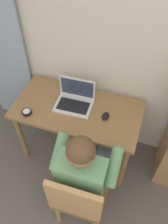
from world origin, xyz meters
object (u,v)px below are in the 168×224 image
object	(u,v)px
chair	(79,197)
desk_clock	(27,112)
laptop	(75,99)
computer_mouse	(106,116)
person_seated	(86,167)
desk	(78,116)

from	to	relation	value
chair	desk_clock	xyz separation A→B (m)	(-0.67, 0.48, 0.27)
laptop	computer_mouse	xyz separation A→B (m)	(0.32, -0.07, -0.04)
chair	computer_mouse	xyz separation A→B (m)	(0.02, 0.67, 0.27)
person_seated	chair	bearing A→B (deg)	-88.68
desk	chair	xyz separation A→B (m)	(0.26, -0.68, -0.14)
chair	computer_mouse	size ratio (longest dim) A/B	8.66
person_seated	laptop	world-z (taller)	person_seated
person_seated	computer_mouse	distance (m)	0.49
desk	person_seated	xyz separation A→B (m)	(0.25, -0.50, 0.04)
chair	laptop	world-z (taller)	laptop
computer_mouse	desk	bearing A→B (deg)	-178.81
computer_mouse	desk_clock	bearing A→B (deg)	-160.35
laptop	computer_mouse	world-z (taller)	laptop
person_seated	computer_mouse	size ratio (longest dim) A/B	11.84
person_seated	laptop	bearing A→B (deg)	117.86
laptop	chair	bearing A→B (deg)	-67.99
laptop	desk_clock	xyz separation A→B (m)	(-0.37, -0.26, -0.04)
person_seated	computer_mouse	world-z (taller)	person_seated
chair	person_seated	distance (m)	0.26
desk	desk_clock	xyz separation A→B (m)	(-0.41, -0.20, 0.13)
desk	chair	distance (m)	0.74
desk	computer_mouse	size ratio (longest dim) A/B	11.87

